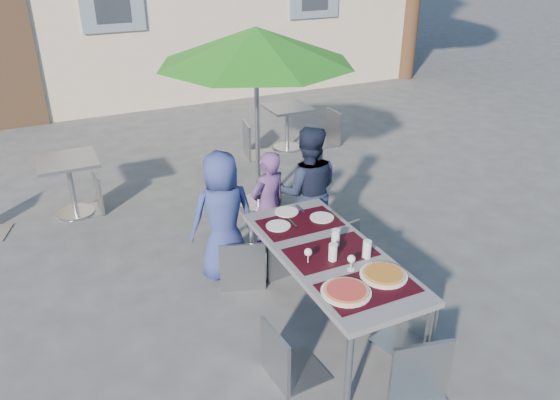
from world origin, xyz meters
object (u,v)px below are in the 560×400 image
bg_chair_l_1 (253,118)px  cafe_table_0 (70,178)px  dining_table (330,258)px  chair_3 (287,321)px  child_0 (223,217)px  cafe_table_1 (287,121)px  pizza_near_right (384,274)px  bg_chair_r_1 (329,107)px  bg_chair_r_0 (86,171)px  child_1 (268,207)px  chair_2 (340,217)px  chair_4 (414,288)px  chair_5 (433,348)px  chair_1 (282,216)px  pizza_near_left (346,291)px  chair_0 (241,233)px  patio_umbrella (256,48)px  child_2 (307,191)px

bg_chair_l_1 → cafe_table_0: bearing=-163.0°
dining_table → chair_3: 0.73m
child_0 → cafe_table_1: (2.11, 2.90, -0.20)m
pizza_near_right → chair_3: size_ratio=0.39×
bg_chair_r_1 → dining_table: bearing=-119.9°
bg_chair_r_0 → child_1: bearing=-51.3°
bg_chair_r_1 → chair_2: bearing=-118.1°
pizza_near_right → chair_4: chair_4 is taller
cafe_table_1 → bg_chair_r_1: size_ratio=0.68×
child_0 → chair_5: bearing=106.9°
chair_1 → bg_chair_r_1: (2.27, 3.02, -0.02)m
pizza_near_left → chair_2: 1.67m
chair_2 → child_0: bearing=168.2°
chair_4 → dining_table: bearing=141.3°
chair_0 → chair_5: chair_5 is taller
bg_chair_l_1 → bg_chair_r_0: bearing=-161.9°
cafe_table_0 → bg_chair_l_1: (2.71, 0.83, 0.12)m
chair_0 → chair_1: chair_1 is taller
child_0 → bg_chair_r_0: (-1.00, 2.01, -0.12)m
chair_0 → patio_umbrella: patio_umbrella is taller
chair_4 → bg_chair_l_1: (0.45, 4.40, 0.10)m
chair_1 → cafe_table_0: bearing=128.4°
child_1 → cafe_table_0: bearing=-63.3°
chair_2 → chair_3: chair_3 is taller
pizza_near_right → cafe_table_0: bearing=117.9°
patio_umbrella → bg_chair_r_0: size_ratio=2.44×
child_0 → dining_table: bearing=115.6°
dining_table → chair_4: chair_4 is taller
chair_1 → chair_3: bearing=-114.4°
child_0 → bg_chair_r_1: 3.99m
cafe_table_0 → bg_chair_l_1: 2.83m
chair_0 → bg_chair_r_0: chair_0 is taller
child_1 → bg_chair_l_1: child_1 is taller
bg_chair_r_0 → bg_chair_l_1: (2.51, 0.82, 0.07)m
chair_4 → chair_3: bearing=178.5°
cafe_table_1 → chair_0: bearing=-122.8°
dining_table → bg_chair_r_1: 4.58m
chair_4 → bg_chair_l_1: 4.42m
bg_chair_r_0 → bg_chair_r_1: 3.90m
child_2 → patio_umbrella: (-0.07, 1.12, 1.27)m
child_0 → chair_1: size_ratio=1.24×
chair_1 → bg_chair_l_1: bearing=72.2°
dining_table → chair_1: 0.95m
chair_4 → bg_chair_r_0: (-2.06, 3.58, 0.03)m
chair_2 → cafe_table_0: bearing=136.4°
pizza_near_left → cafe_table_0: pizza_near_left is taller
bg_chair_r_0 → bg_chair_l_1: 2.65m
chair_3 → chair_4: size_ratio=1.06×
pizza_near_left → patio_umbrella: size_ratio=0.17×
patio_umbrella → cafe_table_0: (-2.08, 0.81, -1.48)m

